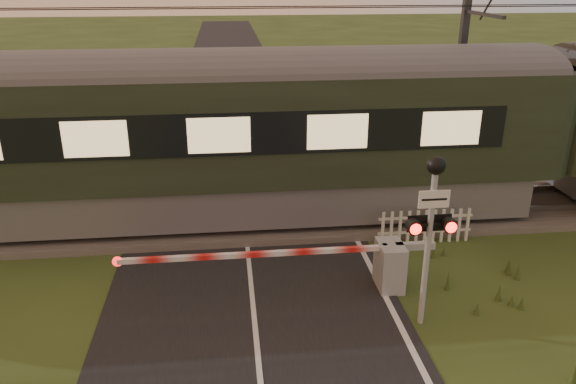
{
  "coord_description": "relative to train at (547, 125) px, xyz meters",
  "views": [
    {
      "loc": [
        -0.37,
        -7.46,
        6.33
      ],
      "look_at": [
        0.82,
        3.2,
        2.07
      ],
      "focal_mm": 35.0,
      "sensor_mm": 36.0,
      "label": 1
    }
  ],
  "objects": [
    {
      "name": "ground",
      "position": [
        -8.28,
        -6.5,
        -2.39
      ],
      "size": [
        160.0,
        160.0,
        0.0
      ],
      "primitive_type": "plane",
      "color": "#2D3B16",
      "rests_on": "ground"
    },
    {
      "name": "track_bed",
      "position": [
        -8.28,
        0.0,
        -2.33
      ],
      "size": [
        140.0,
        3.4,
        0.39
      ],
      "color": "#47423D",
      "rests_on": "ground"
    },
    {
      "name": "train",
      "position": [
        0.0,
        0.0,
        0.0
      ],
      "size": [
        45.32,
        3.13,
        4.23
      ],
      "color": "slate",
      "rests_on": "ground"
    },
    {
      "name": "boom_gate",
      "position": [
        -5.68,
        -3.83,
        -1.81
      ],
      "size": [
        6.61,
        0.79,
        1.05
      ],
      "color": "gray",
      "rests_on": "ground"
    },
    {
      "name": "crossing_signal",
      "position": [
        -5.1,
        -5.17,
        -0.09
      ],
      "size": [
        0.85,
        0.35,
        3.36
      ],
      "color": "gray",
      "rests_on": "ground"
    },
    {
      "name": "picket_fence",
      "position": [
        -3.9,
        -1.89,
        -1.95
      ],
      "size": [
        2.37,
        0.07,
        0.88
      ],
      "color": "silver",
      "rests_on": "ground"
    },
    {
      "name": "catenary_mast",
      "position": [
        -1.66,
        2.22,
        1.01
      ],
      "size": [
        0.2,
        2.45,
        6.52
      ],
      "color": "#2D2D30",
      "rests_on": "ground"
    }
  ]
}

